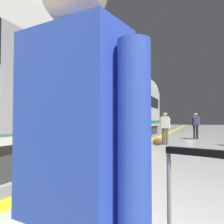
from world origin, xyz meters
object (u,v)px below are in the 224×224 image
at_px(high_speed_train, 72,85).
at_px(passenger_near, 165,125).
at_px(passenger_mid, 196,123).
at_px(traveller_foreground, 73,173).
at_px(suitcase_mid, 190,134).
at_px(duffel_bag_near, 157,142).

distance_m(high_speed_train, passenger_near, 4.71).
bearing_deg(passenger_mid, high_speed_train, -122.52).
relative_size(traveller_foreground, suitcase_mid, 1.80).
bearing_deg(passenger_mid, traveller_foreground, -91.05).
height_order(traveller_foreground, duffel_bag_near, traveller_foreground).
bearing_deg(passenger_near, passenger_mid, 71.62).
height_order(high_speed_train, passenger_near, high_speed_train).
bearing_deg(suitcase_mid, passenger_near, -104.81).
xyz_separation_m(high_speed_train, passenger_mid, (4.50, 7.06, -1.53)).
bearing_deg(high_speed_train, traveller_foreground, -60.39).
distance_m(high_speed_train, suitcase_mid, 8.33).
distance_m(duffel_bag_near, suitcase_mid, 4.23).
height_order(high_speed_train, suitcase_mid, high_speed_train).
distance_m(traveller_foreground, passenger_mid, 14.52).
height_order(passenger_near, passenger_mid, passenger_mid).
relative_size(high_speed_train, passenger_near, 19.07).
relative_size(passenger_mid, suitcase_mid, 1.74).
height_order(passenger_near, suitcase_mid, passenger_near).
relative_size(passenger_near, duffel_bag_near, 3.54).
bearing_deg(passenger_near, traveller_foreground, -84.28).
xyz_separation_m(traveller_foreground, duffel_bag_near, (-1.38, 10.31, -0.83)).
distance_m(passenger_near, suitcase_mid, 3.95).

